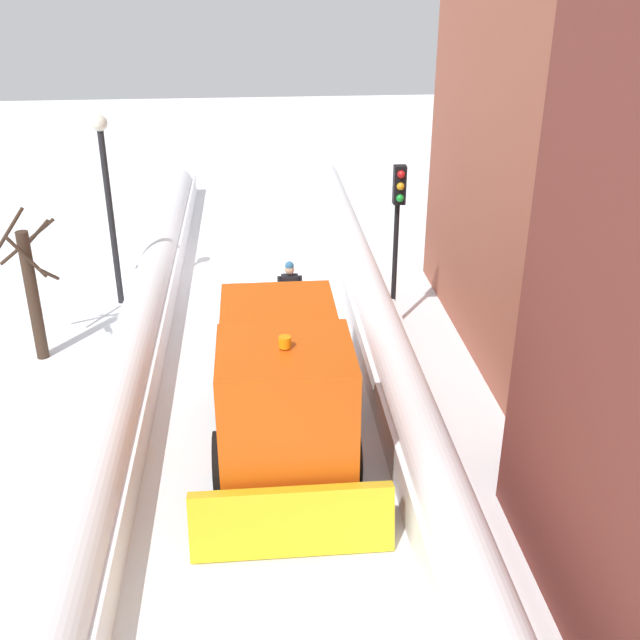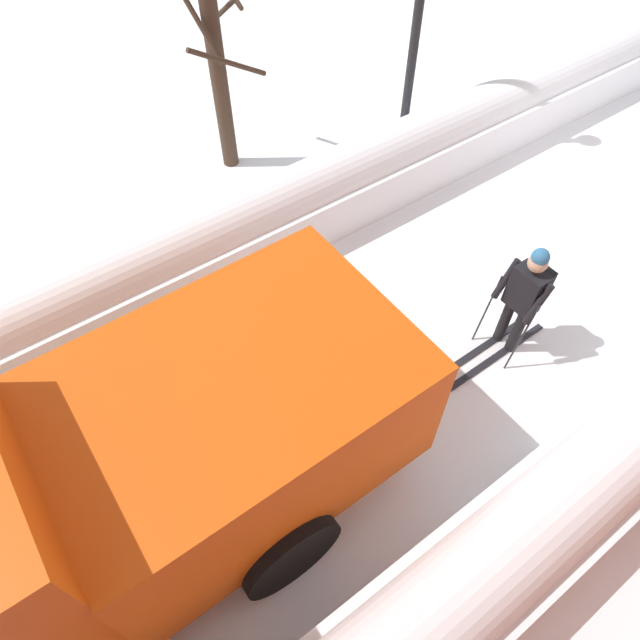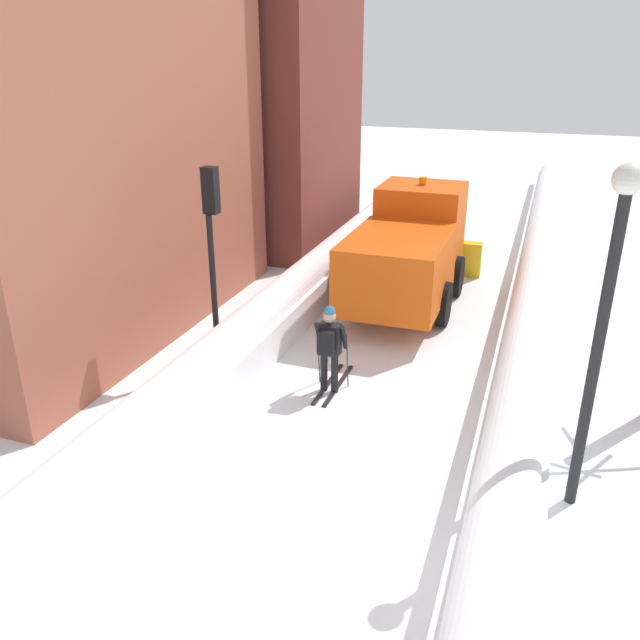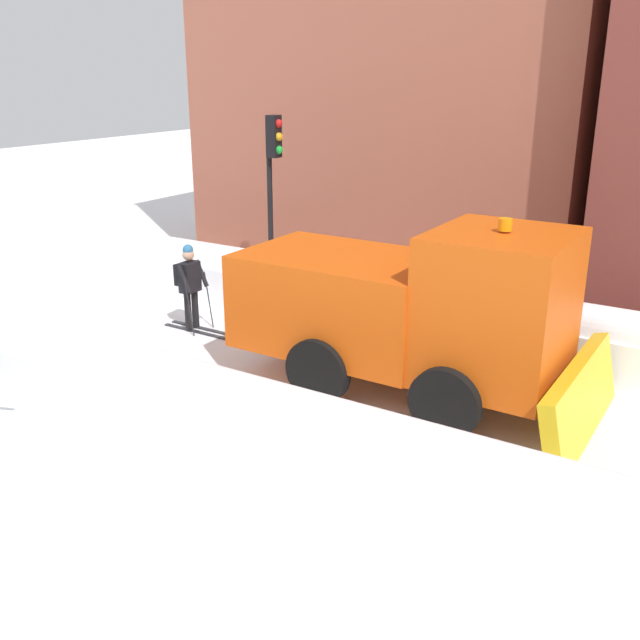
{
  "view_description": "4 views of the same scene",
  "coord_description": "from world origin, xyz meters",
  "px_view_note": "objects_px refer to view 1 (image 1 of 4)",
  "views": [
    {
      "loc": [
        0.05,
        21.69,
        8.57
      ],
      "look_at": [
        -1.29,
        6.84,
        1.4
      ],
      "focal_mm": 42.95,
      "sensor_mm": 36.0,
      "label": 1
    },
    {
      "loc": [
        -3.04,
        9.17,
        6.35
      ],
      "look_at": [
        -0.01,
        6.99,
        1.67
      ],
      "focal_mm": 31.43,
      "sensor_mm": 36.0,
      "label": 2
    },
    {
      "loc": [
        2.81,
        -6.37,
        6.28
      ],
      "look_at": [
        -1.42,
        5.67,
        0.92
      ],
      "focal_mm": 36.43,
      "sensor_mm": 36.0,
      "label": 3
    },
    {
      "loc": [
        9.87,
        14.19,
        5.19
      ],
      "look_at": [
        -0.01,
        7.99,
        1.1
      ],
      "focal_mm": 40.74,
      "sensor_mm": 36.0,
      "label": 4
    }
  ],
  "objects_px": {
    "bare_tree_near": "(33,289)",
    "plow_truck": "(283,382)",
    "skier": "(290,292)",
    "traffic_light_pole": "(398,217)",
    "street_lamp": "(107,188)"
  },
  "relations": [
    {
      "from": "skier",
      "to": "traffic_light_pole",
      "type": "relative_size",
      "value": 0.43
    },
    {
      "from": "skier",
      "to": "street_lamp",
      "type": "xyz_separation_m",
      "value": [
        4.49,
        -2.0,
        2.19
      ]
    },
    {
      "from": "traffic_light_pole",
      "to": "street_lamp",
      "type": "height_order",
      "value": "street_lamp"
    },
    {
      "from": "skier",
      "to": "plow_truck",
      "type": "bearing_deg",
      "value": 85.52
    },
    {
      "from": "bare_tree_near",
      "to": "plow_truck",
      "type": "bearing_deg",
      "value": 142.18
    },
    {
      "from": "traffic_light_pole",
      "to": "street_lamp",
      "type": "relative_size",
      "value": 0.84
    },
    {
      "from": "plow_truck",
      "to": "street_lamp",
      "type": "distance_m",
      "value": 8.46
    },
    {
      "from": "skier",
      "to": "street_lamp",
      "type": "bearing_deg",
      "value": -23.95
    },
    {
      "from": "street_lamp",
      "to": "traffic_light_pole",
      "type": "bearing_deg",
      "value": 161.8
    },
    {
      "from": "traffic_light_pole",
      "to": "street_lamp",
      "type": "distance_m",
      "value": 7.42
    },
    {
      "from": "bare_tree_near",
      "to": "traffic_light_pole",
      "type": "bearing_deg",
      "value": -175.54
    },
    {
      "from": "plow_truck",
      "to": "skier",
      "type": "relative_size",
      "value": 3.31
    },
    {
      "from": "plow_truck",
      "to": "street_lamp",
      "type": "relative_size",
      "value": 1.19
    },
    {
      "from": "skier",
      "to": "bare_tree_near",
      "type": "distance_m",
      "value": 5.98
    },
    {
      "from": "plow_truck",
      "to": "traffic_light_pole",
      "type": "bearing_deg",
      "value": -121.23
    }
  ]
}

